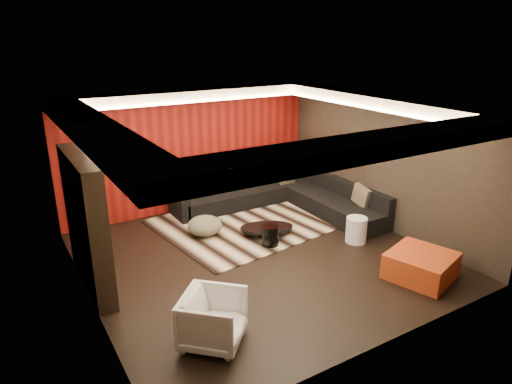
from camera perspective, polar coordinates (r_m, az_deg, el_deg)
floor at (r=8.59m, az=0.36°, el=-8.18°), size 6.00×6.00×0.02m
ceiling at (r=7.70m, az=0.40°, el=10.76°), size 6.00×6.00×0.02m
wall_back at (r=10.62m, az=-8.17°, el=5.20°), size 6.00×0.02×2.80m
wall_left at (r=7.05m, az=-21.02°, el=-3.32°), size 0.02×6.00×2.80m
wall_right at (r=9.88m, az=15.47°, el=3.62°), size 0.02×6.00×2.80m
red_feature_wall at (r=10.58m, az=-8.09°, el=5.16°), size 5.98×0.05×2.78m
soffit_back at (r=10.10m, az=-7.81°, el=11.96°), size 6.00×0.60×0.22m
soffit_front at (r=5.64m, az=14.95°, el=5.68°), size 6.00×0.60×0.22m
soffit_left at (r=6.74m, az=-19.75°, el=7.35°), size 0.60×4.80×0.22m
soffit_right at (r=9.40m, az=14.84°, el=10.96°), size 0.60×4.80×0.22m
cove_back at (r=9.80m, az=-6.97°, el=11.24°), size 4.80×0.08×0.04m
cove_front at (r=5.90m, az=12.53°, el=5.55°), size 4.80×0.08×0.04m
cove_left at (r=6.83m, az=-16.87°, el=7.03°), size 0.08×4.80×0.04m
cove_right at (r=9.18m, az=13.28°, el=10.33°), size 0.08×4.80×0.04m
tv_surround at (r=7.73m, az=-20.46°, el=-3.66°), size 0.30×2.00×2.20m
tv_screen at (r=7.63m, az=-19.59°, el=-1.02°), size 0.04×1.30×0.80m
tv_shelf at (r=7.91m, az=-18.99°, el=-6.12°), size 0.04×1.60×0.04m
rug at (r=10.15m, az=-0.33°, el=-3.54°), size 4.35×3.48×0.02m
coffee_table at (r=9.39m, az=1.33°, el=-4.85°), size 1.41×1.41×0.18m
drum_stool at (r=8.92m, az=1.80°, el=-5.45°), size 0.41×0.41×0.40m
striped_pouf at (r=9.42m, az=-6.42°, el=-4.20°), size 0.77×0.77×0.39m
white_side_table at (r=9.28m, az=12.43°, el=-4.64°), size 0.43×0.43×0.51m
orange_ottoman at (r=8.32m, az=19.92°, el=-8.62°), size 1.24×1.24×0.44m
armchair at (r=6.30m, az=-5.40°, el=-15.56°), size 1.12×1.12×0.73m
sectional_sofa at (r=10.78m, az=3.05°, el=-0.73°), size 3.65×3.50×0.75m
throw_pillows at (r=10.77m, az=4.90°, el=1.22°), size 1.82×2.79×0.50m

